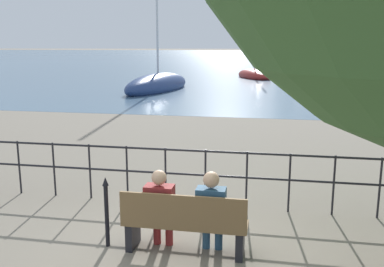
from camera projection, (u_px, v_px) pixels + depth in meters
name	position (u px, v px, depth m)	size (l,w,h in m)	color
ground_plane	(185.00, 251.00, 6.04)	(1000.00, 1000.00, 0.00)	gray
harbor_water	(272.00, 54.00, 161.60)	(600.00, 300.00, 0.01)	slate
park_bench	(184.00, 224.00, 5.89)	(1.74, 0.45, 0.90)	brown
seated_person_left	(160.00, 205.00, 5.99)	(0.40, 0.35, 1.17)	maroon
seated_person_right	(211.00, 208.00, 5.86)	(0.40, 0.35, 1.19)	navy
promenade_railing	(205.00, 169.00, 7.61)	(10.31, 0.04, 1.05)	black
closed_umbrella	(106.00, 208.00, 6.08)	(0.09, 0.09, 1.04)	black
sailboat_0	(254.00, 75.00, 38.83)	(4.38, 6.53, 7.27)	maroon
sailboat_1	(158.00, 85.00, 27.90)	(3.46, 8.55, 8.73)	navy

